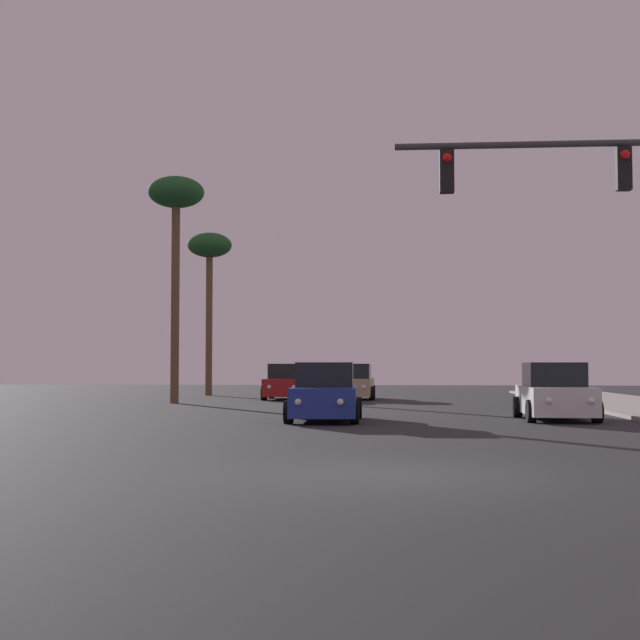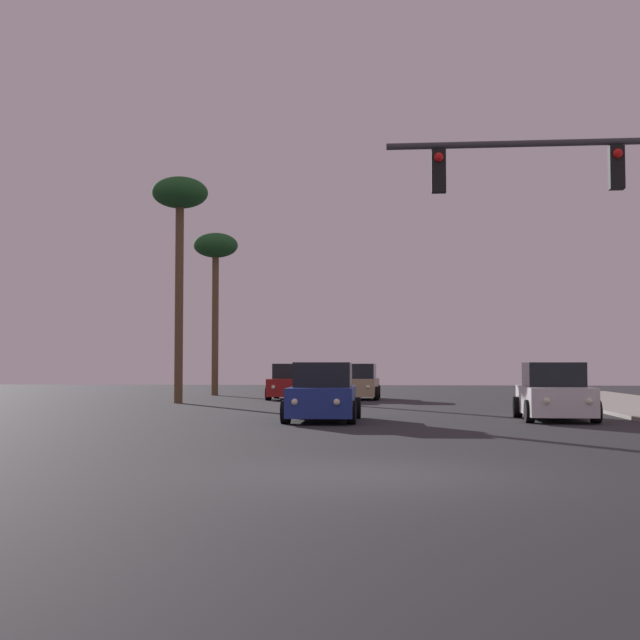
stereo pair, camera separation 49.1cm
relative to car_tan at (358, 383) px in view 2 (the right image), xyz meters
The scene contains 8 objects.
ground_plane 29.09m from the car_tan, 86.56° to the right, with size 120.00×120.00×0.00m, color #28282B.
car_tan is the anchor object (origin of this frame).
car_white 16.87m from the car_tan, 67.25° to the right, with size 2.04×4.33×1.68m.
car_red 3.13m from the car_tan, behind, with size 2.04×4.31×1.68m.
car_blue 16.56m from the car_tan, 90.56° to the right, with size 2.04×4.33×1.68m.
traffic_light_mast 24.76m from the car_tan, 73.37° to the right, with size 7.39×0.36×6.50m.
palm_tree_mid 11.74m from the car_tan, 145.66° to the right, with size 2.40×2.40×9.66m.
palm_tree_far 11.60m from the car_tan, 147.96° to the left, with size 2.40×2.40×8.75m.
Camera 2 is at (0.40, -13.07, 1.58)m, focal length 50.00 mm.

